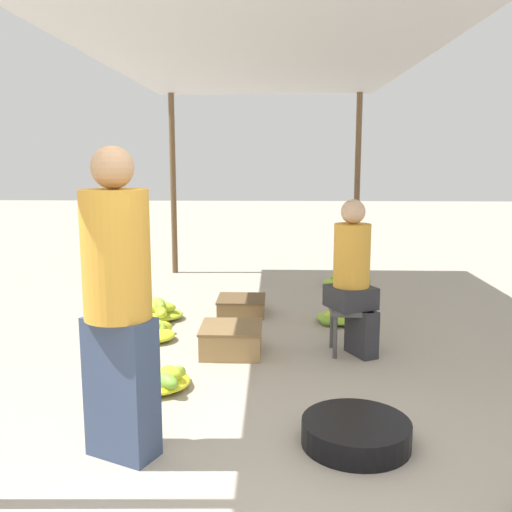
# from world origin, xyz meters

# --- Properties ---
(canopy_post_back_left) EXTENTS (0.08, 0.08, 2.50)m
(canopy_post_back_left) POSITION_xyz_m (-1.29, 5.89, 1.25)
(canopy_post_back_left) COLOR brown
(canopy_post_back_left) RESTS_ON ground
(canopy_post_back_right) EXTENTS (0.08, 0.08, 2.50)m
(canopy_post_back_right) POSITION_xyz_m (1.29, 5.89, 1.25)
(canopy_post_back_right) COLOR brown
(canopy_post_back_right) RESTS_ON ground
(canopy_tarp) EXTENTS (2.97, 5.99, 0.04)m
(canopy_tarp) POSITION_xyz_m (0.00, 3.09, 2.52)
(canopy_tarp) COLOR #B2B2B7
(canopy_tarp) RESTS_ON canopy_post_front_left
(vendor_foreground) EXTENTS (0.48, 0.48, 1.69)m
(vendor_foreground) POSITION_xyz_m (-0.68, 0.79, 0.88)
(vendor_foreground) COLOR #384766
(vendor_foreground) RESTS_ON ground
(stool) EXTENTS (0.34, 0.34, 0.40)m
(stool) POSITION_xyz_m (0.78, 2.51, 0.32)
(stool) COLOR #4C4C4C
(stool) RESTS_ON ground
(vendor_seated) EXTENTS (0.45, 0.45, 1.30)m
(vendor_seated) POSITION_xyz_m (0.79, 2.50, 0.67)
(vendor_seated) COLOR #2D2D33
(vendor_seated) RESTS_ON ground
(basin_black) EXTENTS (0.62, 0.62, 0.15)m
(basin_black) POSITION_xyz_m (0.61, 0.93, 0.07)
(basin_black) COLOR black
(basin_black) RESTS_ON ground
(banana_pile_left_0) EXTENTS (0.42, 0.67, 0.16)m
(banana_pile_left_0) POSITION_xyz_m (-0.96, 2.80, 0.06)
(banana_pile_left_0) COLOR #96C031
(banana_pile_left_0) RESTS_ON ground
(banana_pile_left_1) EXTENTS (0.55, 0.49, 0.17)m
(banana_pile_left_1) POSITION_xyz_m (-0.69, 1.69, 0.06)
(banana_pile_left_1) COLOR #74B337
(banana_pile_left_1) RESTS_ON ground
(banana_pile_left_2) EXTENTS (0.47, 0.50, 0.23)m
(banana_pile_left_2) POSITION_xyz_m (-1.03, 3.45, 0.09)
(banana_pile_left_2) COLOR #B1CB2C
(banana_pile_left_2) RESTS_ON ground
(banana_pile_right_0) EXTENTS (0.55, 0.48, 0.26)m
(banana_pile_right_0) POSITION_xyz_m (0.82, 3.42, 0.08)
(banana_pile_right_0) COLOR yellow
(banana_pile_right_0) RESTS_ON ground
(banana_pile_right_1) EXTENTS (0.65, 0.48, 0.24)m
(banana_pile_right_1) POSITION_xyz_m (1.08, 5.07, 0.07)
(banana_pile_right_1) COLOR #87BA34
(banana_pile_right_1) RESTS_ON ground
(crate_near) EXTENTS (0.50, 0.50, 0.18)m
(crate_near) POSITION_xyz_m (-0.20, 3.70, 0.09)
(crate_near) COLOR brown
(crate_near) RESTS_ON ground
(crate_mid) EXTENTS (0.51, 0.51, 0.24)m
(crate_mid) POSITION_xyz_m (-0.22, 2.47, 0.12)
(crate_mid) COLOR #9E7A4C
(crate_mid) RESTS_ON ground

